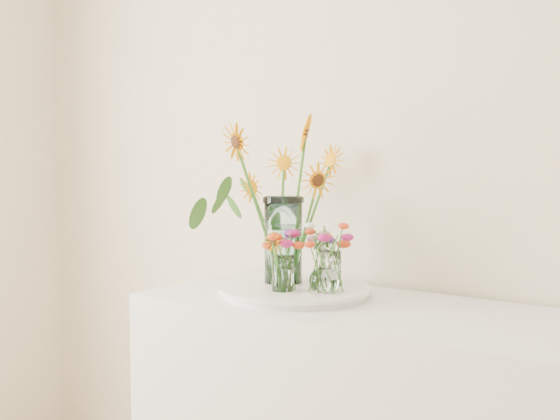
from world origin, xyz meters
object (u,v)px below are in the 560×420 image
(small_vase_b, at_px, (324,272))
(mason_jar, at_px, (283,240))
(small_vase_a, at_px, (283,274))
(small_vase_c, at_px, (331,269))
(tray, at_px, (295,292))

(small_vase_b, bearing_deg, mason_jar, 163.02)
(small_vase_a, xyz_separation_m, small_vase_c, (0.07, 0.17, 0.00))
(tray, bearing_deg, small_vase_a, -82.30)
(small_vase_b, height_order, small_vase_c, small_vase_b)
(tray, height_order, small_vase_a, small_vase_a)
(mason_jar, bearing_deg, small_vase_a, -54.12)
(small_vase_a, height_order, small_vase_c, small_vase_c)
(tray, relative_size, mason_jar, 1.58)
(tray, height_order, mason_jar, mason_jar)
(tray, xyz_separation_m, small_vase_a, (0.01, -0.08, 0.07))
(small_vase_b, distance_m, small_vase_c, 0.12)
(tray, relative_size, small_vase_c, 3.93)
(mason_jar, bearing_deg, tray, -27.94)
(tray, relative_size, small_vase_a, 3.97)
(small_vase_c, bearing_deg, small_vase_a, -111.39)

